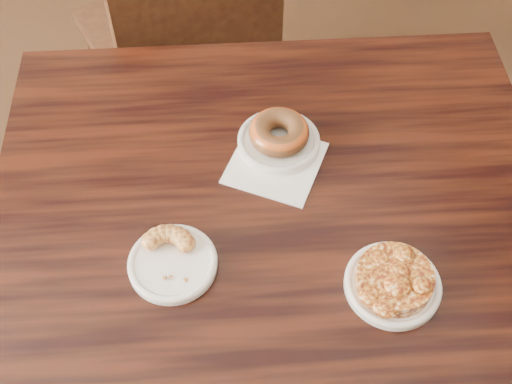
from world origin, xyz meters
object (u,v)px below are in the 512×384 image
object	(u,v)px
glazed_donut	(279,132)
apple_fritter	(395,277)
cafe_table	(274,335)
chair_far	(175,34)
cruller_fragment	(171,257)

from	to	relation	value
glazed_donut	apple_fritter	bearing A→B (deg)	-75.27
cafe_table	chair_far	xyz separation A→B (m)	(-0.02, 0.90, 0.08)
cafe_table	apple_fritter	size ratio (longest dim) A/B	6.20
glazed_donut	cruller_fragment	bearing A→B (deg)	-140.33
cruller_fragment	chair_far	bearing A→B (deg)	80.25
cafe_table	cruller_fragment	distance (m)	0.44
glazed_donut	apple_fritter	distance (m)	0.33
cafe_table	glazed_donut	size ratio (longest dim) A/B	8.98
cafe_table	apple_fritter	distance (m)	0.45
chair_far	apple_fritter	distance (m)	1.10
cafe_table	cruller_fragment	xyz separation A→B (m)	(-0.18, 0.00, 0.40)
apple_fritter	cafe_table	bearing A→B (deg)	138.37
glazed_donut	cafe_table	bearing A→B (deg)	-106.67
chair_far	glazed_donut	size ratio (longest dim) A/B	8.32
cafe_table	apple_fritter	world-z (taller)	apple_fritter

